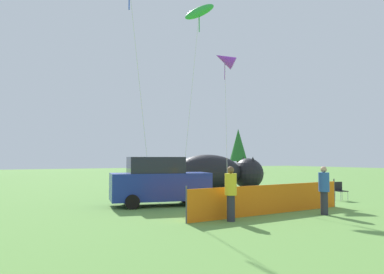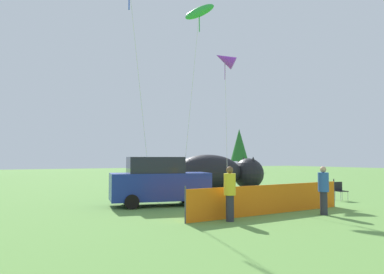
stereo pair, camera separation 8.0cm
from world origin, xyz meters
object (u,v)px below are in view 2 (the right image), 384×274
Objects in this scene: spectator_in_blue_shirt at (230,191)px; parked_car at (159,182)px; spectator_in_white_shirt at (323,188)px; kite_green_fish at (199,13)px; inflatable_cat at (218,174)px; folding_chair at (340,189)px; kite_purple_delta at (225,60)px.

parked_car is at bearing 94.24° from spectator_in_blue_shirt.
kite_green_fish is (0.98, 10.54, 10.35)m from spectator_in_white_shirt.
spectator_in_white_shirt is at bearing -96.38° from inflatable_cat.
kite_purple_delta is at bearing -151.80° from folding_chair.
kite_green_fish is at bearing -144.18° from folding_chair.
folding_chair is 10.56m from kite_purple_delta.
parked_car is 8.83m from folding_chair.
spectator_in_white_shirt is at bearing -39.16° from parked_car.
inflatable_cat is 0.54× the size of kite_green_fish.
spectator_in_white_shirt is (3.78, -0.52, -0.02)m from spectator_in_blue_shirt.
kite_purple_delta is (-1.91, 6.94, 7.73)m from folding_chair.
spectator_in_blue_shirt is 0.20× the size of kite_purple_delta.
kite_purple_delta is at bearing 76.26° from spectator_in_white_shirt.
folding_chair is 0.07× the size of kite_green_fish.
spectator_in_blue_shirt is 1.02× the size of spectator_in_white_shirt.
parked_car is 12.61m from kite_green_fish.
kite_purple_delta reaches higher than spectator_in_blue_shirt.
inflatable_cat is at bearing 77.37° from spectator_in_white_shirt.
kite_green_fish is (-1.38, -0.02, 10.26)m from inflatable_cat.
kite_purple_delta is at bearing -83.39° from inflatable_cat.
parked_car is 10.67m from kite_purple_delta.
parked_car is 2.52× the size of spectator_in_blue_shirt.
spectator_in_white_shirt is at bearing -44.40° from folding_chair.
kite_green_fish is at bearing 149.11° from kite_purple_delta.
folding_chair is 0.10× the size of kite_purple_delta.
spectator_in_blue_shirt is 13.25m from kite_purple_delta.
spectator_in_blue_shirt is at bearing -61.69° from folding_chair.
spectator_in_blue_shirt reaches higher than folding_chair.
inflatable_cat is at bearing -153.38° from folding_chair.
spectator_in_white_shirt reaches higher than folding_chair.
parked_car is 0.38× the size of kite_green_fish.
folding_chair is 5.12m from spectator_in_white_shirt.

